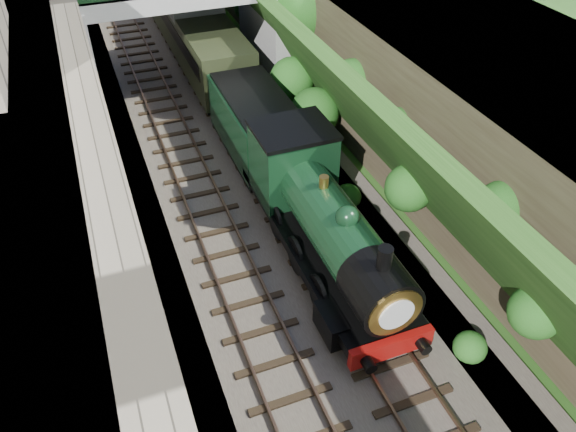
{
  "coord_description": "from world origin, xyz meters",
  "views": [
    {
      "loc": [
        -5.33,
        -5.13,
        14.22
      ],
      "look_at": [
        0.0,
        8.7,
        2.25
      ],
      "focal_mm": 35.0,
      "sensor_mm": 36.0,
      "label": 1
    }
  ],
  "objects_px": {
    "locomotive": "(324,222)",
    "tender": "(256,128)",
    "tree": "(309,8)",
    "road_bridge": "(200,13)"
  },
  "relations": [
    {
      "from": "locomotive",
      "to": "tender",
      "type": "relative_size",
      "value": 1.7
    },
    {
      "from": "tree",
      "to": "road_bridge",
      "type": "bearing_deg",
      "value": 150.22
    },
    {
      "from": "tree",
      "to": "locomotive",
      "type": "xyz_separation_m",
      "value": [
        -4.71,
        -12.8,
        -2.75
      ]
    },
    {
      "from": "road_bridge",
      "to": "locomotive",
      "type": "xyz_separation_m",
      "value": [
        0.26,
        -15.64,
        -2.18
      ]
    },
    {
      "from": "locomotive",
      "to": "tender",
      "type": "bearing_deg",
      "value": 90.0
    },
    {
      "from": "tree",
      "to": "tender",
      "type": "relative_size",
      "value": 1.1
    },
    {
      "from": "tree",
      "to": "locomotive",
      "type": "height_order",
      "value": "tree"
    },
    {
      "from": "tree",
      "to": "tender",
      "type": "distance_m",
      "value": 7.8
    },
    {
      "from": "road_bridge",
      "to": "tender",
      "type": "relative_size",
      "value": 2.67
    },
    {
      "from": "road_bridge",
      "to": "tree",
      "type": "distance_m",
      "value": 5.75
    }
  ]
}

